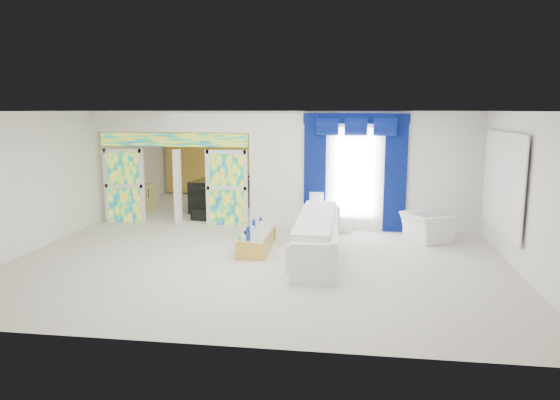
# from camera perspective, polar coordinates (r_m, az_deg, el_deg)

# --- Properties ---
(floor) EXTENTS (12.00, 12.00, 0.00)m
(floor) POSITION_cam_1_polar(r_m,az_deg,el_deg) (12.62, -0.59, -3.97)
(floor) COLOR #B7AF9E
(floor) RESTS_ON ground
(dividing_wall) EXTENTS (5.70, 0.18, 3.00)m
(dividing_wall) POSITION_cam_1_polar(r_m,az_deg,el_deg) (13.21, 9.34, 3.14)
(dividing_wall) COLOR white
(dividing_wall) RESTS_ON ground
(dividing_header) EXTENTS (4.30, 0.18, 0.55)m
(dividing_header) POSITION_cam_1_polar(r_m,az_deg,el_deg) (13.93, -11.77, 8.46)
(dividing_header) COLOR white
(dividing_header) RESTS_ON dividing_wall
(stained_panel_left) EXTENTS (0.95, 0.04, 2.00)m
(stained_panel_left) POSITION_cam_1_polar(r_m,az_deg,el_deg) (14.61, -16.80, 1.51)
(stained_panel_left) COLOR #994C3F
(stained_panel_left) RESTS_ON ground
(stained_panel_right) EXTENTS (0.95, 0.04, 2.00)m
(stained_panel_right) POSITION_cam_1_polar(r_m,az_deg,el_deg) (13.67, -5.88, 1.33)
(stained_panel_right) COLOR #994C3F
(stained_panel_right) RESTS_ON ground
(stained_transom) EXTENTS (4.00, 0.05, 0.35)m
(stained_transom) POSITION_cam_1_polar(r_m,az_deg,el_deg) (13.95, -11.70, 6.51)
(stained_transom) COLOR #994C3F
(stained_transom) RESTS_ON dividing_header
(window_pane) EXTENTS (1.00, 0.02, 2.30)m
(window_pane) POSITION_cam_1_polar(r_m,az_deg,el_deg) (13.11, 8.25, 2.90)
(window_pane) COLOR white
(window_pane) RESTS_ON dividing_wall
(blue_drape_left) EXTENTS (0.55, 0.10, 2.80)m
(blue_drape_left) POSITION_cam_1_polar(r_m,az_deg,el_deg) (13.12, 3.87, 2.76)
(blue_drape_left) COLOR #030946
(blue_drape_left) RESTS_ON ground
(blue_drape_right) EXTENTS (0.55, 0.10, 2.80)m
(blue_drape_right) POSITION_cam_1_polar(r_m,az_deg,el_deg) (13.13, 12.61, 2.55)
(blue_drape_right) COLOR #030946
(blue_drape_right) RESTS_ON ground
(blue_pelmet) EXTENTS (2.60, 0.12, 0.25)m
(blue_pelmet) POSITION_cam_1_polar(r_m,az_deg,el_deg) (12.99, 8.40, 8.89)
(blue_pelmet) COLOR #030946
(blue_pelmet) RESTS_ON dividing_wall
(wall_mirror) EXTENTS (0.04, 2.70, 1.90)m
(wall_mirror) POSITION_cam_1_polar(r_m,az_deg,el_deg) (11.63, 23.43, 1.80)
(wall_mirror) COLOR white
(wall_mirror) RESTS_ON ground
(gold_curtains) EXTENTS (9.70, 0.12, 2.90)m
(gold_curtains) POSITION_cam_1_polar(r_m,az_deg,el_deg) (18.17, 2.20, 5.07)
(gold_curtains) COLOR gold
(gold_curtains) RESTS_ON ground
(white_sofa) EXTENTS (0.97, 3.92, 0.74)m
(white_sofa) POSITION_cam_1_polar(r_m,az_deg,el_deg) (10.88, 4.16, -4.23)
(white_sofa) COLOR silver
(white_sofa) RESTS_ON ground
(coffee_table) EXTENTS (0.65, 1.78, 0.39)m
(coffee_table) POSITION_cam_1_polar(r_m,az_deg,el_deg) (11.38, -2.57, -4.50)
(coffee_table) COLOR gold
(coffee_table) RESTS_ON ground
(console_table) EXTENTS (1.22, 0.51, 0.39)m
(console_table) POSITION_cam_1_polar(r_m,az_deg,el_deg) (13.19, 5.30, -2.52)
(console_table) COLOR white
(console_table) RESTS_ON ground
(table_lamp) EXTENTS (0.36, 0.36, 0.58)m
(table_lamp) POSITION_cam_1_polar(r_m,az_deg,el_deg) (13.11, 4.03, -0.41)
(table_lamp) COLOR white
(table_lamp) RESTS_ON console_table
(armchair) EXTENTS (1.26, 1.31, 0.66)m
(armchair) POSITION_cam_1_polar(r_m,az_deg,el_deg) (12.55, 15.84, -2.88)
(armchair) COLOR silver
(armchair) RESTS_ON ground
(grand_piano) EXTENTS (1.64, 2.02, 0.94)m
(grand_piano) POSITION_cam_1_polar(r_m,az_deg,el_deg) (15.95, -6.43, 0.62)
(grand_piano) COLOR black
(grand_piano) RESTS_ON ground
(piano_bench) EXTENTS (0.92, 0.45, 0.30)m
(piano_bench) POSITION_cam_1_polar(r_m,az_deg,el_deg) (14.49, -7.97, -1.65)
(piano_bench) COLOR black
(piano_bench) RESTS_ON ground
(tv_console) EXTENTS (0.67, 0.64, 0.81)m
(tv_console) POSITION_cam_1_polar(r_m,az_deg,el_deg) (16.35, -14.69, 0.35)
(tv_console) COLOR tan
(tv_console) RESTS_ON ground
(chandelier) EXTENTS (0.60, 0.60, 0.60)m
(chandelier) POSITION_cam_1_polar(r_m,az_deg,el_deg) (16.06, -6.98, 8.49)
(chandelier) COLOR gold
(chandelier) RESTS_ON ceiling
(decanters) EXTENTS (0.22, 1.26, 0.24)m
(decanters) POSITION_cam_1_polar(r_m,az_deg,el_deg) (11.23, -2.79, -3.20)
(decanters) COLOR white
(decanters) RESTS_ON coffee_table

